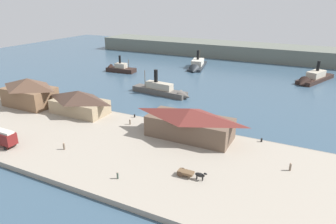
% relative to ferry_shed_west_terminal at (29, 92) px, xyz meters
% --- Properties ---
extents(ground_plane, '(320.00, 320.00, 0.00)m').
position_rel_ferry_shed_west_terminal_xyz_m(ground_plane, '(36.55, 10.93, -5.79)').
color(ground_plane, '#385166').
extents(quay_promenade, '(110.00, 36.00, 1.20)m').
position_rel_ferry_shed_west_terminal_xyz_m(quay_promenade, '(36.55, -11.07, -5.19)').
color(quay_promenade, '#9E9384').
rests_on(quay_promenade, ground).
extents(seawall_edge, '(110.00, 0.80, 1.00)m').
position_rel_ferry_shed_west_terminal_xyz_m(seawall_edge, '(36.55, 7.33, -5.29)').
color(seawall_edge, gray).
rests_on(seawall_edge, ground).
extents(ferry_shed_west_terminal, '(16.22, 10.35, 9.03)m').
position_rel_ferry_shed_west_terminal_xyz_m(ferry_shed_west_terminal, '(0.00, 0.00, 0.00)').
color(ferry_shed_west_terminal, brown).
rests_on(ferry_shed_west_terminal, quay_promenade).
extents(ferry_shed_central_terminal, '(17.16, 9.16, 7.11)m').
position_rel_ferry_shed_west_terminal_xyz_m(ferry_shed_central_terminal, '(19.42, 1.54, -0.97)').
color(ferry_shed_central_terminal, '#998466').
rests_on(ferry_shed_central_terminal, quay_promenade).
extents(ferry_shed_customs_shed, '(21.61, 9.64, 7.61)m').
position_rel_ferry_shed_west_terminal_xyz_m(ferry_shed_customs_shed, '(55.71, 0.93, -0.73)').
color(ferry_shed_customs_shed, brown).
rests_on(ferry_shed_customs_shed, quay_promenade).
extents(horse_cart, '(6.01, 1.67, 1.87)m').
position_rel_ferry_shed_west_terminal_xyz_m(horse_cart, '(63.12, -16.27, -3.67)').
color(horse_cart, brown).
rests_on(horse_cart, quay_promenade).
extents(pedestrian_near_west_shed, '(0.38, 0.38, 1.53)m').
position_rel_ferry_shed_west_terminal_xyz_m(pedestrian_near_west_shed, '(50.61, -23.05, -3.89)').
color(pedestrian_near_west_shed, '#3D4C42').
rests_on(pedestrian_near_west_shed, quay_promenade).
extents(pedestrian_near_cart, '(0.39, 0.39, 1.57)m').
position_rel_ferry_shed_west_terminal_xyz_m(pedestrian_near_cart, '(37.83, 0.90, -3.87)').
color(pedestrian_near_cart, '#6B5B4C').
rests_on(pedestrian_near_cart, quay_promenade).
extents(pedestrian_near_east_shed, '(0.43, 0.43, 1.76)m').
position_rel_ferry_shed_west_terminal_xyz_m(pedestrian_near_east_shed, '(80.41, -4.81, -3.79)').
color(pedestrian_near_east_shed, '#6B5B4C').
rests_on(pedestrian_near_east_shed, quay_promenade).
extents(pedestrian_walking_west, '(0.44, 0.44, 1.76)m').
position_rel_ferry_shed_west_terminal_xyz_m(pedestrian_walking_west, '(32.34, -18.54, -3.78)').
color(pedestrian_walking_west, '#6B5B4C').
rests_on(pedestrian_walking_west, quay_promenade).
extents(mooring_post_center_west, '(0.44, 0.44, 0.90)m').
position_rel_ferry_shed_west_terminal_xyz_m(mooring_post_center_west, '(72.68, 6.12, -4.14)').
color(mooring_post_center_west, black).
rests_on(mooring_post_center_west, quay_promenade).
extents(mooring_post_west, '(0.44, 0.44, 0.90)m').
position_rel_ferry_shed_west_terminal_xyz_m(mooring_post_west, '(36.09, 6.00, -4.14)').
color(mooring_post_west, black).
rests_on(mooring_post_west, quay_promenade).
extents(ferry_mid_harbor, '(15.22, 26.15, 10.64)m').
position_rel_ferry_shed_west_terminal_xyz_m(ferry_mid_harbor, '(80.66, 77.23, -4.36)').
color(ferry_mid_harbor, black).
rests_on(ferry_mid_harbor, ground).
extents(ferry_outer_harbor, '(11.49, 25.83, 11.19)m').
position_rel_ferry_shed_west_terminal_xyz_m(ferry_outer_harbor, '(26.59, 79.48, -4.46)').
color(ferry_outer_harbor, '#23282D').
rests_on(ferry_outer_harbor, ground).
extents(ferry_approaching_west, '(24.64, 7.07, 10.23)m').
position_rel_ferry_shed_west_terminal_xyz_m(ferry_approaching_west, '(32.07, 32.68, -4.14)').
color(ferry_approaching_west, '#514C47').
rests_on(ferry_approaching_west, ground).
extents(ferry_moored_west, '(15.90, 6.34, 9.37)m').
position_rel_ferry_shed_west_terminal_xyz_m(ferry_moored_west, '(-5.39, 56.45, -4.36)').
color(ferry_moored_west, black).
rests_on(ferry_moored_west, ground).
extents(far_headland, '(180.00, 24.00, 8.00)m').
position_rel_ferry_shed_west_terminal_xyz_m(far_headland, '(36.55, 120.93, -1.79)').
color(far_headland, '#60665B').
rests_on(far_headland, ground).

